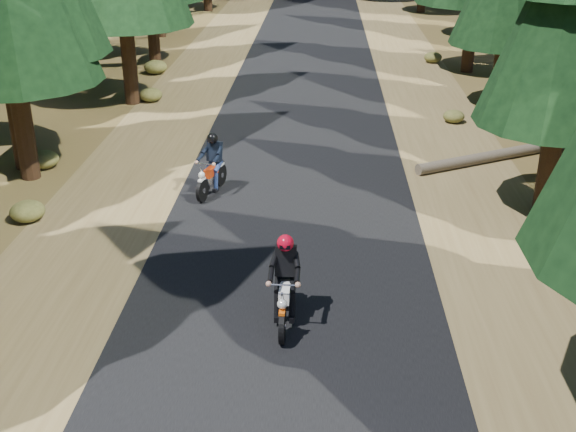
# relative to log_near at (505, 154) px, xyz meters

# --- Properties ---
(ground) EXTENTS (120.00, 120.00, 0.00)m
(ground) POSITION_rel_log_near_xyz_m (-6.02, -8.36, -0.16)
(ground) COLOR #4B381B
(ground) RESTS_ON ground
(road) EXTENTS (6.00, 100.00, 0.01)m
(road) POSITION_rel_log_near_xyz_m (-6.02, -3.36, -0.15)
(road) COLOR black
(road) RESTS_ON ground
(shoulder_l) EXTENTS (3.20, 100.00, 0.01)m
(shoulder_l) POSITION_rel_log_near_xyz_m (-10.62, -3.36, -0.16)
(shoulder_l) COLOR brown
(shoulder_l) RESTS_ON ground
(shoulder_r) EXTENTS (3.20, 100.00, 0.01)m
(shoulder_r) POSITION_rel_log_near_xyz_m (-1.42, -3.36, -0.16)
(shoulder_r) COLOR brown
(shoulder_r) RESTS_ON ground
(log_near) EXTENTS (5.54, 3.25, 0.32)m
(log_near) POSITION_rel_log_near_xyz_m (0.00, 0.00, 0.00)
(log_near) COLOR #4C4233
(log_near) RESTS_ON ground
(understory_shrubs) EXTENTS (16.03, 32.54, 0.69)m
(understory_shrubs) POSITION_rel_log_near_xyz_m (-4.27, 0.16, 0.12)
(understory_shrubs) COLOR #474C1E
(understory_shrubs) RESTS_ON ground
(rider_lead) EXTENTS (0.60, 1.89, 1.67)m
(rider_lead) POSITION_rel_log_near_xyz_m (-5.97, -9.14, 0.40)
(rider_lead) COLOR white
(rider_lead) RESTS_ON road
(rider_follow) EXTENTS (1.00, 1.85, 1.58)m
(rider_follow) POSITION_rel_log_near_xyz_m (-8.17, -3.07, 0.37)
(rider_follow) COLOR #9C280A
(rider_follow) RESTS_ON road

